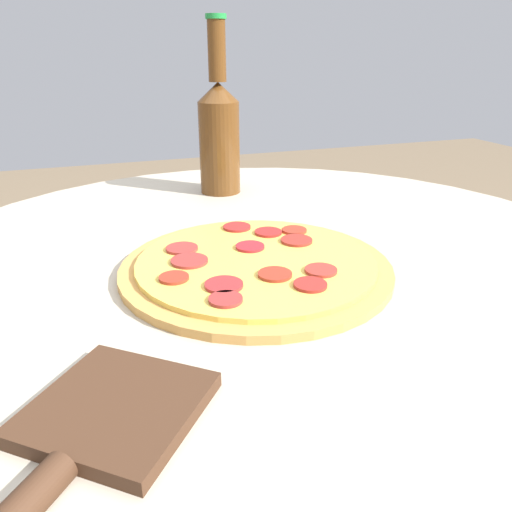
{
  "coord_description": "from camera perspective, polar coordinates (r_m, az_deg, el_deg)",
  "views": [
    {
      "loc": [
        -0.22,
        -0.57,
        0.96
      ],
      "look_at": [
        -0.04,
        -0.06,
        0.73
      ],
      "focal_mm": 35.0,
      "sensor_mm": 36.0,
      "label": 1
    }
  ],
  "objects": [
    {
      "name": "table",
      "position": [
        0.75,
        1.3,
        -12.92
      ],
      "size": [
        0.96,
        0.96,
        0.71
      ],
      "color": "#B2A893",
      "rests_on": "ground_plane"
    },
    {
      "name": "pizza_paddle",
      "position": [
        0.37,
        -19.73,
        -20.12
      ],
      "size": [
        0.22,
        0.25,
        0.02
      ],
      "rotation": [
        0.0,
        0.0,
        -2.26
      ],
      "color": "#422819",
      "rests_on": "table"
    },
    {
      "name": "beer_bottle",
      "position": [
        0.9,
        -4.24,
        14.03
      ],
      "size": [
        0.07,
        0.07,
        0.3
      ],
      "color": "#563314",
      "rests_on": "table"
    },
    {
      "name": "pizza",
      "position": [
        0.59,
        -0.03,
        -1.07
      ],
      "size": [
        0.32,
        0.32,
        0.02
      ],
      "color": "#C68E47",
      "rests_on": "table"
    }
  ]
}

